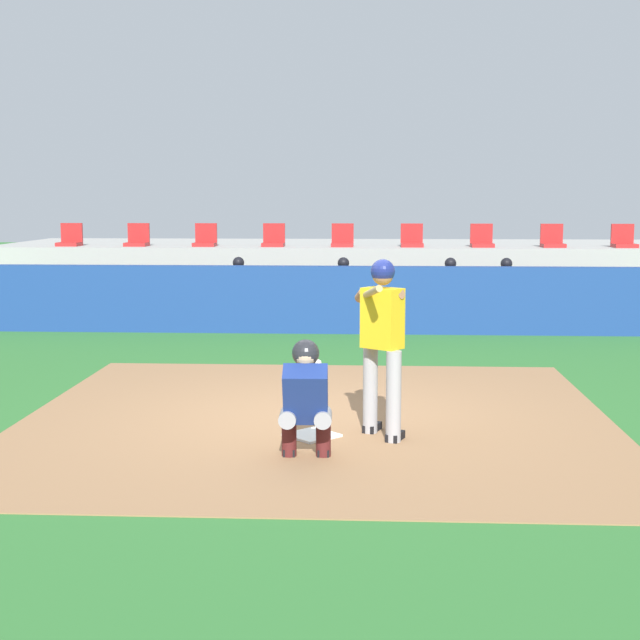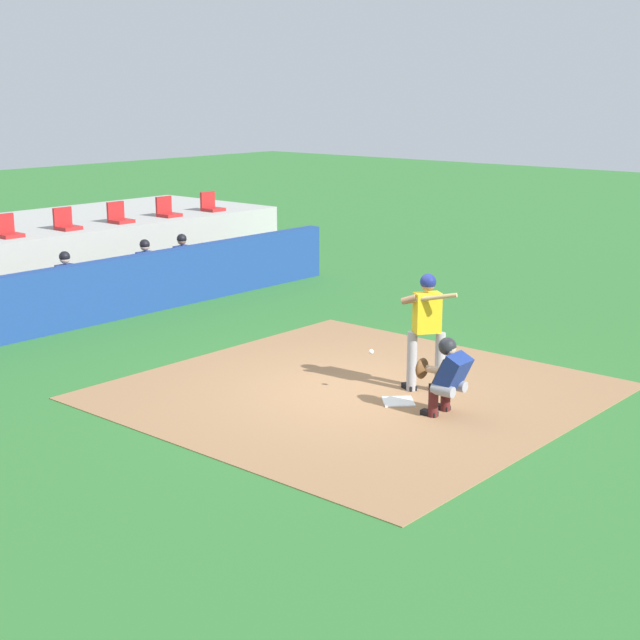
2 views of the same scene
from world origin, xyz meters
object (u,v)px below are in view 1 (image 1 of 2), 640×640
(home_plate, at_px, (312,435))
(stadium_seat_3, at_px, (274,240))
(dugout_player_0, at_px, (238,290))
(stadium_seat_7, at_px, (552,241))
(batter_at_plate, at_px, (381,336))
(dugout_player_3, at_px, (507,292))
(dugout_player_1, at_px, (343,291))
(stadium_seat_6, at_px, (482,240))
(stadium_seat_8, at_px, (624,241))
(stadium_seat_0, at_px, (70,239))
(stadium_seat_4, at_px, (342,240))
(catcher_crouched, at_px, (305,395))
(stadium_seat_1, at_px, (137,240))
(dugout_player_2, at_px, (451,291))
(stadium_seat_2, at_px, (205,240))
(stadium_seat_5, at_px, (412,240))

(home_plate, height_order, stadium_seat_3, stadium_seat_3)
(dugout_player_0, height_order, stadium_seat_7, stadium_seat_7)
(batter_at_plate, relative_size, dugout_player_3, 1.39)
(dugout_player_1, xyz_separation_m, stadium_seat_6, (2.81, 2.03, 0.86))
(stadium_seat_6, relative_size, stadium_seat_8, 1.00)
(stadium_seat_0, relative_size, stadium_seat_3, 1.00)
(dugout_player_0, bearing_deg, stadium_seat_4, 46.71)
(stadium_seat_0, bearing_deg, stadium_seat_6, 0.00)
(catcher_crouched, bearing_deg, home_plate, 89.06)
(dugout_player_0, xyz_separation_m, stadium_seat_1, (-2.42, 2.03, 0.86))
(stadium_seat_3, xyz_separation_m, stadium_seat_8, (7.22, 0.00, 0.00))
(batter_at_plate, bearing_deg, dugout_player_2, 80.28)
(dugout_player_1, height_order, stadium_seat_8, stadium_seat_8)
(dugout_player_1, height_order, stadium_seat_2, stadium_seat_2)
(dugout_player_1, bearing_deg, stadium_seat_2, 145.54)
(catcher_crouched, relative_size, dugout_player_3, 1.31)
(dugout_player_2, xyz_separation_m, stadium_seat_2, (-4.97, 2.03, 0.86))
(stadium_seat_0, relative_size, stadium_seat_2, 1.00)
(catcher_crouched, distance_m, dugout_player_3, 9.48)
(stadium_seat_4, bearing_deg, stadium_seat_2, 180.00)
(dugout_player_2, height_order, stadium_seat_8, stadium_seat_8)
(stadium_seat_1, bearing_deg, batter_at_plate, -63.67)
(catcher_crouched, distance_m, stadium_seat_1, 11.84)
(batter_at_plate, xyz_separation_m, dugout_player_3, (2.43, 8.12, -0.36))
(stadium_seat_3, bearing_deg, stadium_seat_0, 180.00)
(batter_at_plate, bearing_deg, stadium_seat_8, 63.41)
(batter_at_plate, bearing_deg, stadium_seat_5, 85.77)
(dugout_player_1, relative_size, stadium_seat_2, 2.71)
(batter_at_plate, distance_m, dugout_player_3, 8.49)
(batter_at_plate, xyz_separation_m, dugout_player_1, (-0.62, 8.12, -0.36))
(dugout_player_0, distance_m, dugout_player_1, 1.99)
(dugout_player_1, bearing_deg, catcher_crouched, -90.57)
(stadium_seat_1, bearing_deg, stadium_seat_3, 0.00)
(dugout_player_1, relative_size, stadium_seat_8, 2.71)
(catcher_crouched, bearing_deg, dugout_player_3, 70.68)
(dugout_player_3, height_order, stadium_seat_1, stadium_seat_1)
(stadium_seat_2, relative_size, stadium_seat_5, 1.00)
(home_plate, relative_size, stadium_seat_0, 0.92)
(stadium_seat_3, bearing_deg, home_plate, -81.92)
(stadium_seat_4, xyz_separation_m, stadium_seat_8, (5.78, 0.00, 0.00))
(stadium_seat_4, distance_m, stadium_seat_8, 5.78)
(dugout_player_3, height_order, stadium_seat_2, stadium_seat_2)
(stadium_seat_2, distance_m, stadium_seat_3, 1.44)
(stadium_seat_4, height_order, stadium_seat_6, same)
(stadium_seat_7, bearing_deg, dugout_player_1, -154.46)
(dugout_player_1, xyz_separation_m, stadium_seat_4, (-0.08, 2.03, 0.86))
(dugout_player_2, height_order, stadium_seat_0, stadium_seat_0)
(stadium_seat_0, xyz_separation_m, stadium_seat_5, (7.22, 0.00, 0.00))
(home_plate, bearing_deg, catcher_crouched, -90.94)
(dugout_player_3, distance_m, stadium_seat_5, 2.77)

